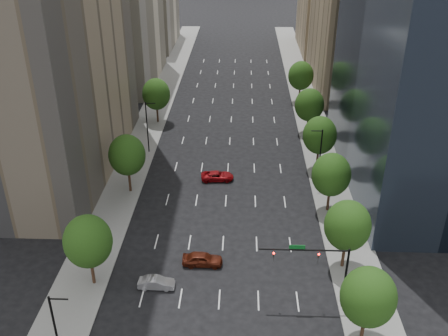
# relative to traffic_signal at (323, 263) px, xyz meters

# --- Properties ---
(sidewalk_left) EXTENTS (6.00, 200.00, 0.15)m
(sidewalk_left) POSITION_rel_traffic_signal_xyz_m (-26.03, 30.00, -5.10)
(sidewalk_left) COLOR slate
(sidewalk_left) RESTS_ON ground
(sidewalk_right) EXTENTS (6.00, 200.00, 0.15)m
(sidewalk_right) POSITION_rel_traffic_signal_xyz_m (4.97, 30.00, -5.10)
(sidewalk_right) COLOR slate
(sidewalk_right) RESTS_ON ground
(midrise_cream_left) EXTENTS (14.00, 30.00, 35.00)m
(midrise_cream_left) POSITION_rel_traffic_signal_xyz_m (-35.53, 73.00, 12.33)
(midrise_cream_left) COLOR beige
(midrise_cream_left) RESTS_ON ground
(filler_left) EXTENTS (14.00, 26.00, 18.00)m
(filler_left) POSITION_rel_traffic_signal_xyz_m (-35.53, 106.00, 3.83)
(filler_left) COLOR beige
(filler_left) RESTS_ON ground
(parking_tan_right) EXTENTS (14.00, 30.00, 30.00)m
(parking_tan_right) POSITION_rel_traffic_signal_xyz_m (14.47, 70.00, 9.83)
(parking_tan_right) COLOR #8C7759
(parking_tan_right) RESTS_ON ground
(filler_right) EXTENTS (14.00, 26.00, 16.00)m
(filler_right) POSITION_rel_traffic_signal_xyz_m (14.47, 103.00, 2.83)
(filler_right) COLOR #8C7759
(filler_right) RESTS_ON ground
(tree_right_0) EXTENTS (5.20, 5.20, 8.39)m
(tree_right_0) POSITION_rel_traffic_signal_xyz_m (3.47, -5.00, 0.22)
(tree_right_0) COLOR #382316
(tree_right_0) RESTS_ON ground
(tree_right_1) EXTENTS (5.20, 5.20, 8.75)m
(tree_right_1) POSITION_rel_traffic_signal_xyz_m (3.47, 6.00, 0.58)
(tree_right_1) COLOR #382316
(tree_right_1) RESTS_ON ground
(tree_right_2) EXTENTS (5.20, 5.20, 8.61)m
(tree_right_2) POSITION_rel_traffic_signal_xyz_m (3.47, 18.00, 0.43)
(tree_right_2) COLOR #382316
(tree_right_2) RESTS_ON ground
(tree_right_3) EXTENTS (5.20, 5.20, 8.89)m
(tree_right_3) POSITION_rel_traffic_signal_xyz_m (3.47, 30.00, 0.72)
(tree_right_3) COLOR #382316
(tree_right_3) RESTS_ON ground
(tree_right_4) EXTENTS (5.20, 5.20, 8.46)m
(tree_right_4) POSITION_rel_traffic_signal_xyz_m (3.47, 44.00, 0.29)
(tree_right_4) COLOR #382316
(tree_right_4) RESTS_ON ground
(tree_right_5) EXTENTS (5.20, 5.20, 8.75)m
(tree_right_5) POSITION_rel_traffic_signal_xyz_m (3.47, 60.00, 0.58)
(tree_right_5) COLOR #382316
(tree_right_5) RESTS_ON ground
(tree_left_0) EXTENTS (5.20, 5.20, 8.75)m
(tree_left_0) POSITION_rel_traffic_signal_xyz_m (-24.53, 2.00, 0.58)
(tree_left_0) COLOR #382316
(tree_left_0) RESTS_ON ground
(tree_left_1) EXTENTS (5.20, 5.20, 8.97)m
(tree_left_1) POSITION_rel_traffic_signal_xyz_m (-24.53, 22.00, 0.79)
(tree_left_1) COLOR #382316
(tree_left_1) RESTS_ON ground
(tree_left_2) EXTENTS (5.20, 5.20, 8.68)m
(tree_left_2) POSITION_rel_traffic_signal_xyz_m (-24.53, 48.00, 0.50)
(tree_left_2) COLOR #382316
(tree_left_2) RESTS_ON ground
(streetlight_rn) EXTENTS (1.70, 0.20, 9.00)m
(streetlight_rn) POSITION_rel_traffic_signal_xyz_m (2.91, 25.00, -0.33)
(streetlight_rn) COLOR black
(streetlight_rn) RESTS_ON ground
(streetlight_ls) EXTENTS (1.70, 0.20, 9.00)m
(streetlight_ls) POSITION_rel_traffic_signal_xyz_m (-23.96, -10.00, -0.33)
(streetlight_ls) COLOR black
(streetlight_ls) RESTS_ON ground
(streetlight_ln) EXTENTS (1.70, 0.20, 9.00)m
(streetlight_ln) POSITION_rel_traffic_signal_xyz_m (-23.96, 35.00, -0.33)
(streetlight_ln) COLOR black
(streetlight_ln) RESTS_ON ground
(traffic_signal) EXTENTS (9.12, 0.40, 7.38)m
(traffic_signal) POSITION_rel_traffic_signal_xyz_m (0.00, 0.00, 0.00)
(traffic_signal) COLOR black
(traffic_signal) RESTS_ON ground
(car_maroon) EXTENTS (4.70, 1.93, 1.60)m
(car_maroon) POSITION_rel_traffic_signal_xyz_m (-12.75, 5.75, -4.38)
(car_maroon) COLOR #4D190C
(car_maroon) RESTS_ON ground
(car_silver) EXTENTS (4.03, 1.42, 1.33)m
(car_silver) POSITION_rel_traffic_signal_xyz_m (-17.49, 1.60, -4.51)
(car_silver) COLOR gray
(car_silver) RESTS_ON ground
(car_red_far) EXTENTS (5.07, 2.62, 1.36)m
(car_red_far) POSITION_rel_traffic_signal_xyz_m (-12.03, 25.97, -4.49)
(car_red_far) COLOR maroon
(car_red_far) RESTS_ON ground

